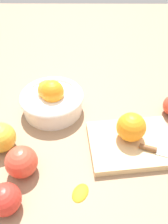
{
  "coord_description": "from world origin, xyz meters",
  "views": [
    {
      "loc": [
        -0.03,
        -0.4,
        0.51
      ],
      "look_at": [
        -0.03,
        0.1,
        0.04
      ],
      "focal_mm": 36.38,
      "sensor_mm": 36.0,
      "label": 1
    }
  ],
  "objects_px": {
    "bowl": "(52,99)",
    "apple_front_left_2": "(5,199)",
    "cutting_board": "(132,143)",
    "orange_on_board": "(131,127)",
    "knife": "(161,152)",
    "apple_mid_left": "(0,138)",
    "apple_front_left": "(22,162)"
  },
  "relations": [
    {
      "from": "bowl",
      "to": "cutting_board",
      "type": "bearing_deg",
      "value": -32.37
    },
    {
      "from": "apple_mid_left",
      "to": "orange_on_board",
      "type": "bearing_deg",
      "value": 3.8
    },
    {
      "from": "cutting_board",
      "to": "orange_on_board",
      "type": "relative_size",
      "value": 2.96
    },
    {
      "from": "bowl",
      "to": "apple_front_left_2",
      "type": "distance_m",
      "value": 0.33
    },
    {
      "from": "apple_front_left_2",
      "to": "knife",
      "type": "bearing_deg",
      "value": 20.1
    },
    {
      "from": "cutting_board",
      "to": "apple_mid_left",
      "type": "xyz_separation_m",
      "value": [
        -0.36,
        -0.01,
        0.03
      ]
    },
    {
      "from": "orange_on_board",
      "to": "apple_front_left_2",
      "type": "relative_size",
      "value": 1.12
    },
    {
      "from": "cutting_board",
      "to": "apple_front_left_2",
      "type": "xyz_separation_m",
      "value": [
        -0.3,
        -0.18,
        0.02
      ]
    },
    {
      "from": "bowl",
      "to": "apple_front_left_2",
      "type": "relative_size",
      "value": 2.82
    },
    {
      "from": "orange_on_board",
      "to": "knife",
      "type": "height_order",
      "value": "orange_on_board"
    },
    {
      "from": "orange_on_board",
      "to": "cutting_board",
      "type": "bearing_deg",
      "value": -64.65
    },
    {
      "from": "knife",
      "to": "apple_front_left_2",
      "type": "relative_size",
      "value": 2.13
    },
    {
      "from": "cutting_board",
      "to": "knife",
      "type": "xyz_separation_m",
      "value": [
        0.07,
        -0.04,
        0.02
      ]
    },
    {
      "from": "cutting_board",
      "to": "bowl",
      "type": "bearing_deg",
      "value": 147.63
    },
    {
      "from": "apple_front_left_2",
      "to": "apple_mid_left",
      "type": "bearing_deg",
      "value": 108.2
    },
    {
      "from": "knife",
      "to": "apple_mid_left",
      "type": "xyz_separation_m",
      "value": [
        -0.43,
        0.03,
        0.01
      ]
    },
    {
      "from": "cutting_board",
      "to": "orange_on_board",
      "type": "xyz_separation_m",
      "value": [
        -0.01,
        0.01,
        0.05
      ]
    },
    {
      "from": "bowl",
      "to": "apple_front_left",
      "type": "bearing_deg",
      "value": -102.16
    },
    {
      "from": "cutting_board",
      "to": "orange_on_board",
      "type": "height_order",
      "value": "orange_on_board"
    },
    {
      "from": "orange_on_board",
      "to": "apple_mid_left",
      "type": "xyz_separation_m",
      "value": [
        -0.35,
        -0.02,
        -0.02
      ]
    },
    {
      "from": "knife",
      "to": "apple_front_left",
      "type": "bearing_deg",
      "value": -173.13
    },
    {
      "from": "bowl",
      "to": "apple_mid_left",
      "type": "height_order",
      "value": "bowl"
    },
    {
      "from": "knife",
      "to": "apple_front_left_2",
      "type": "bearing_deg",
      "value": -159.9
    },
    {
      "from": "bowl",
      "to": "apple_front_left",
      "type": "relative_size",
      "value": 2.51
    },
    {
      "from": "knife",
      "to": "apple_front_left_2",
      "type": "distance_m",
      "value": 0.4
    },
    {
      "from": "bowl",
      "to": "apple_mid_left",
      "type": "relative_size",
      "value": 2.45
    },
    {
      "from": "apple_front_left",
      "to": "apple_mid_left",
      "type": "distance_m",
      "value": 0.1
    },
    {
      "from": "knife",
      "to": "apple_mid_left",
      "type": "bearing_deg",
      "value": 175.82
    },
    {
      "from": "orange_on_board",
      "to": "apple_front_left",
      "type": "distance_m",
      "value": 0.3
    },
    {
      "from": "bowl",
      "to": "apple_front_left",
      "type": "height_order",
      "value": "bowl"
    },
    {
      "from": "orange_on_board",
      "to": "bowl",
      "type": "bearing_deg",
      "value": 149.53
    },
    {
      "from": "apple_front_left_2",
      "to": "cutting_board",
      "type": "bearing_deg",
      "value": 29.98
    }
  ]
}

